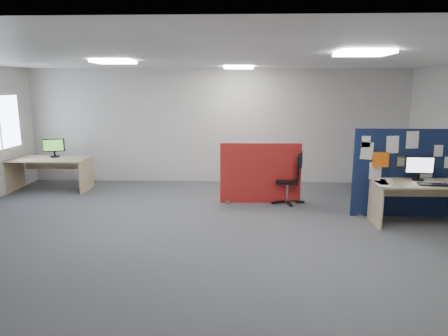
{
  "coord_description": "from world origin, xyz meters",
  "views": [
    {
      "loc": [
        0.51,
        -6.02,
        2.27
      ],
      "look_at": [
        0.28,
        0.23,
        1.0
      ],
      "focal_mm": 32.0,
      "sensor_mm": 36.0,
      "label": 1
    }
  ],
  "objects_px": {
    "main_desk": "(422,192)",
    "second_desk": "(51,166)",
    "monitor_main": "(419,167)",
    "office_chair": "(293,175)",
    "navy_divider": "(406,173)",
    "monitor_second": "(54,147)",
    "red_divider": "(260,174)"
  },
  "relations": [
    {
      "from": "second_desk",
      "to": "office_chair",
      "type": "xyz_separation_m",
      "value": [
        5.27,
        -0.86,
        0.02
      ]
    },
    {
      "from": "main_desk",
      "to": "monitor_main",
      "type": "xyz_separation_m",
      "value": [
        -0.04,
        0.12,
        0.41
      ]
    },
    {
      "from": "office_chair",
      "to": "second_desk",
      "type": "bearing_deg",
      "value": -178.77
    },
    {
      "from": "red_divider",
      "to": "monitor_second",
      "type": "relative_size",
      "value": 3.64
    },
    {
      "from": "navy_divider",
      "to": "monitor_main",
      "type": "distance_m",
      "value": 0.34
    },
    {
      "from": "red_divider",
      "to": "monitor_second",
      "type": "distance_m",
      "value": 4.69
    },
    {
      "from": "red_divider",
      "to": "second_desk",
      "type": "xyz_separation_m",
      "value": [
        -4.63,
        0.85,
        -0.03
      ]
    },
    {
      "from": "monitor_second",
      "to": "navy_divider",
      "type": "bearing_deg",
      "value": -32.46
    },
    {
      "from": "monitor_main",
      "to": "office_chair",
      "type": "relative_size",
      "value": 0.46
    },
    {
      "from": "second_desk",
      "to": "office_chair",
      "type": "bearing_deg",
      "value": -9.26
    },
    {
      "from": "main_desk",
      "to": "red_divider",
      "type": "xyz_separation_m",
      "value": [
        -2.63,
        1.18,
        0.04
      ]
    },
    {
      "from": "main_desk",
      "to": "monitor_second",
      "type": "distance_m",
      "value": 7.53
    },
    {
      "from": "navy_divider",
      "to": "office_chair",
      "type": "relative_size",
      "value": 1.89
    },
    {
      "from": "monitor_main",
      "to": "second_desk",
      "type": "xyz_separation_m",
      "value": [
        -7.22,
        1.91,
        -0.4
      ]
    },
    {
      "from": "red_divider",
      "to": "main_desk",
      "type": "bearing_deg",
      "value": -25.2
    },
    {
      "from": "monitor_main",
      "to": "monitor_second",
      "type": "xyz_separation_m",
      "value": [
        -7.17,
        2.04,
        -0.0
      ]
    },
    {
      "from": "main_desk",
      "to": "second_desk",
      "type": "relative_size",
      "value": 0.95
    },
    {
      "from": "monitor_main",
      "to": "second_desk",
      "type": "distance_m",
      "value": 7.48
    },
    {
      "from": "monitor_second",
      "to": "office_chair",
      "type": "xyz_separation_m",
      "value": [
        5.21,
        -0.99,
        -0.38
      ]
    },
    {
      "from": "monitor_second",
      "to": "office_chair",
      "type": "height_order",
      "value": "monitor_second"
    },
    {
      "from": "monitor_main",
      "to": "office_chair",
      "type": "xyz_separation_m",
      "value": [
        -1.95,
        1.05,
        -0.39
      ]
    },
    {
      "from": "navy_divider",
      "to": "monitor_second",
      "type": "height_order",
      "value": "navy_divider"
    },
    {
      "from": "office_chair",
      "to": "red_divider",
      "type": "bearing_deg",
      "value": -170.7
    },
    {
      "from": "monitor_main",
      "to": "red_divider",
      "type": "distance_m",
      "value": 2.83
    },
    {
      "from": "navy_divider",
      "to": "monitor_second",
      "type": "distance_m",
      "value": 7.3
    },
    {
      "from": "office_chair",
      "to": "navy_divider",
      "type": "bearing_deg",
      "value": -11.52
    },
    {
      "from": "navy_divider",
      "to": "second_desk",
      "type": "bearing_deg",
      "value": 167.25
    },
    {
      "from": "navy_divider",
      "to": "red_divider",
      "type": "height_order",
      "value": "navy_divider"
    },
    {
      "from": "monitor_main",
      "to": "red_divider",
      "type": "xyz_separation_m",
      "value": [
        -2.59,
        1.06,
        -0.37
      ]
    },
    {
      "from": "monitor_main",
      "to": "monitor_second",
      "type": "relative_size",
      "value": 1.07
    },
    {
      "from": "monitor_second",
      "to": "office_chair",
      "type": "bearing_deg",
      "value": -29.36
    },
    {
      "from": "monitor_main",
      "to": "red_divider",
      "type": "bearing_deg",
      "value": 163.05
    }
  ]
}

